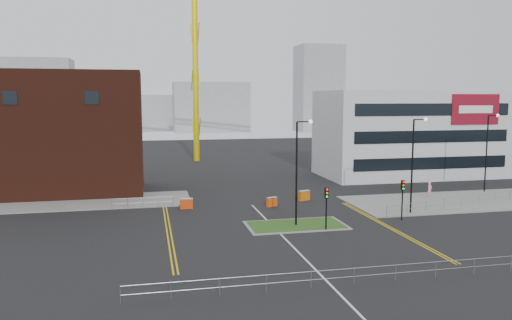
# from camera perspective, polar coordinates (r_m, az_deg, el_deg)

# --- Properties ---
(ground) EXTENTS (200.00, 200.00, 0.00)m
(ground) POSITION_cam_1_polar(r_m,az_deg,el_deg) (35.76, 5.25, -10.84)
(ground) COLOR black
(ground) RESTS_ON ground
(pavement_left) EXTENTS (28.00, 8.00, 0.12)m
(pavement_left) POSITION_cam_1_polar(r_m,az_deg,el_deg) (56.33, -21.98, -4.61)
(pavement_left) COLOR slate
(pavement_left) RESTS_ON ground
(pavement_right) EXTENTS (24.00, 10.00, 0.12)m
(pavement_right) POSITION_cam_1_polar(r_m,az_deg,el_deg) (57.62, 22.22, -4.37)
(pavement_right) COLOR slate
(pavement_right) RESTS_ON ground
(island_kerb) EXTENTS (8.60, 4.60, 0.08)m
(island_kerb) POSITION_cam_1_polar(r_m,az_deg,el_deg) (43.65, 4.59, -7.45)
(island_kerb) COLOR slate
(island_kerb) RESTS_ON ground
(grass_island) EXTENTS (8.00, 4.00, 0.12)m
(grass_island) POSITION_cam_1_polar(r_m,az_deg,el_deg) (43.65, 4.59, -7.43)
(grass_island) COLOR #244717
(grass_island) RESTS_ON ground
(brick_building) EXTENTS (24.20, 10.07, 14.24)m
(brick_building) POSITION_cam_1_polar(r_m,az_deg,el_deg) (61.85, -24.07, 2.64)
(brick_building) COLOR #411A10
(brick_building) RESTS_ON ground
(office_block) EXTENTS (25.00, 12.20, 12.00)m
(office_block) POSITION_cam_1_polar(r_m,az_deg,el_deg) (74.11, 17.14, 2.93)
(office_block) COLOR silver
(office_block) RESTS_ON ground
(tower_crane) EXTENTS (51.30, 15.29, 38.53)m
(tower_crane) POSITION_cam_1_polar(r_m,az_deg,el_deg) (88.35, -3.19, 17.25)
(tower_crane) COLOR yellow
(tower_crane) RESTS_ON ground
(streetlamp_island) EXTENTS (1.46, 0.36, 9.18)m
(streetlamp_island) POSITION_cam_1_polar(r_m,az_deg,el_deg) (42.69, 4.94, -0.44)
(streetlamp_island) COLOR black
(streetlamp_island) RESTS_ON ground
(streetlamp_right_near) EXTENTS (1.46, 0.36, 9.18)m
(streetlamp_right_near) POSITION_cam_1_polar(r_m,az_deg,el_deg) (49.33, 17.67, 0.27)
(streetlamp_right_near) COLOR black
(streetlamp_right_near) RESTS_ON ground
(streetlamp_right_far) EXTENTS (1.46, 0.36, 9.18)m
(streetlamp_right_far) POSITION_cam_1_polar(r_m,az_deg,el_deg) (63.72, 25.03, 1.41)
(streetlamp_right_far) COLOR black
(streetlamp_right_far) RESTS_ON ground
(traffic_light_island) EXTENTS (0.28, 0.33, 3.65)m
(traffic_light_island) POSITION_cam_1_polar(r_m,az_deg,el_deg) (41.84, 8.06, -4.59)
(traffic_light_island) COLOR black
(traffic_light_island) RESTS_ON ground
(traffic_light_right) EXTENTS (0.28, 0.33, 3.65)m
(traffic_light_right) POSITION_cam_1_polar(r_m,az_deg,el_deg) (46.93, 16.42, -3.54)
(traffic_light_right) COLOR black
(traffic_light_right) RESTS_ON ground
(railing_front) EXTENTS (24.05, 0.05, 1.10)m
(railing_front) POSITION_cam_1_polar(r_m,az_deg,el_deg) (30.15, 8.79, -12.78)
(railing_front) COLOR gray
(railing_front) RESTS_ON ground
(railing_left) EXTENTS (6.05, 0.05, 1.10)m
(railing_left) POSITION_cam_1_polar(r_m,az_deg,el_deg) (51.45, -12.81, -4.57)
(railing_left) COLOR gray
(railing_left) RESTS_ON ground
(railing_right) EXTENTS (19.05, 5.05, 1.10)m
(railing_right) POSITION_cam_1_polar(r_m,az_deg,el_deg) (54.63, 22.44, -4.22)
(railing_right) COLOR gray
(railing_right) RESTS_ON ground
(centre_line) EXTENTS (0.15, 30.00, 0.01)m
(centre_line) POSITION_cam_1_polar(r_m,az_deg,el_deg) (37.58, 4.32, -9.92)
(centre_line) COLOR silver
(centre_line) RESTS_ON ground
(yellow_left_a) EXTENTS (0.12, 24.00, 0.01)m
(yellow_left_a) POSITION_cam_1_polar(r_m,az_deg,el_deg) (43.83, -10.22, -7.53)
(yellow_left_a) COLOR gold
(yellow_left_a) RESTS_ON ground
(yellow_left_b) EXTENTS (0.12, 24.00, 0.01)m
(yellow_left_b) POSITION_cam_1_polar(r_m,az_deg,el_deg) (43.84, -9.83, -7.52)
(yellow_left_b) COLOR gold
(yellow_left_b) RESTS_ON ground
(yellow_right_a) EXTENTS (0.12, 20.00, 0.01)m
(yellow_right_a) POSITION_cam_1_polar(r_m,az_deg,el_deg) (44.61, 14.69, -7.39)
(yellow_right_a) COLOR gold
(yellow_right_a) RESTS_ON ground
(yellow_right_b) EXTENTS (0.12, 20.00, 0.01)m
(yellow_right_b) POSITION_cam_1_polar(r_m,az_deg,el_deg) (44.75, 15.03, -7.36)
(yellow_right_b) COLOR gold
(yellow_right_b) RESTS_ON ground
(skyline_a) EXTENTS (18.00, 12.00, 22.00)m
(skyline_a) POSITION_cam_1_polar(r_m,az_deg,el_deg) (155.27, -23.47, 6.52)
(skyline_a) COLOR gray
(skyline_a) RESTS_ON ground
(skyline_b) EXTENTS (24.00, 12.00, 16.00)m
(skyline_b) POSITION_cam_1_polar(r_m,az_deg,el_deg) (163.71, -5.18, 6.03)
(skyline_b) COLOR gray
(skyline_b) RESTS_ON ground
(skyline_c) EXTENTS (14.00, 12.00, 28.00)m
(skyline_c) POSITION_cam_1_polar(r_m,az_deg,el_deg) (166.89, 7.15, 8.08)
(skyline_c) COLOR gray
(skyline_c) RESTS_ON ground
(skyline_d) EXTENTS (30.00, 12.00, 12.00)m
(skyline_d) POSITION_cam_1_polar(r_m,az_deg,el_deg) (172.50, -11.56, 5.30)
(skyline_d) COLOR gray
(skyline_d) RESTS_ON ground
(pedestrian) EXTENTS (0.79, 0.69, 1.83)m
(pedestrian) POSITION_cam_1_polar(r_m,az_deg,el_deg) (58.60, 19.23, -3.20)
(pedestrian) COLOR pink
(pedestrian) RESTS_ON ground
(barrier_left) EXTENTS (1.26, 0.44, 1.05)m
(barrier_left) POSITION_cam_1_polar(r_m,az_deg,el_deg) (50.40, -7.95, -4.90)
(barrier_left) COLOR red
(barrier_left) RESTS_ON ground
(barrier_mid) EXTENTS (1.18, 0.80, 0.95)m
(barrier_mid) POSITION_cam_1_polar(r_m,az_deg,el_deg) (51.01, 1.82, -4.76)
(barrier_mid) COLOR #E7490C
(barrier_mid) RESTS_ON ground
(barrier_right) EXTENTS (1.35, 0.85, 1.08)m
(barrier_right) POSITION_cam_1_polar(r_m,az_deg,el_deg) (54.16, 5.53, -4.01)
(barrier_right) COLOR #CD5B0B
(barrier_right) RESTS_ON ground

